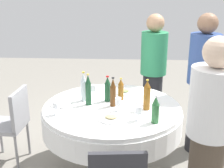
# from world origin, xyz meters

# --- Properties ---
(ground_plane) EXTENTS (10.00, 10.00, 0.00)m
(ground_plane) POSITION_xyz_m (0.00, 0.00, 0.00)
(ground_plane) COLOR gray
(dining_table) EXTENTS (1.45, 1.45, 0.74)m
(dining_table) POSITION_xyz_m (0.00, 0.00, 0.59)
(dining_table) COLOR white
(dining_table) RESTS_ON ground_plane
(bottle_brown_south) EXTENTS (0.06, 0.06, 0.31)m
(bottle_brown_south) POSITION_xyz_m (0.01, -0.00, 0.88)
(bottle_brown_south) COLOR #593314
(bottle_brown_south) RESTS_ON dining_table
(bottle_dark_green_near) EXTENTS (0.06, 0.06, 0.33)m
(bottle_dark_green_near) POSITION_xyz_m (-0.25, 0.02, 0.90)
(bottle_dark_green_near) COLOR #194728
(bottle_dark_green_near) RESTS_ON dining_table
(bottle_amber_right) EXTENTS (0.06, 0.06, 0.25)m
(bottle_amber_right) POSITION_xyz_m (0.09, 0.18, 0.85)
(bottle_amber_right) COLOR #8C5619
(bottle_amber_right) RESTS_ON dining_table
(bottle_dark_green_mid) EXTENTS (0.06, 0.06, 0.28)m
(bottle_dark_green_mid) POSITION_xyz_m (-0.06, 0.13, 0.87)
(bottle_dark_green_mid) COLOR #194728
(bottle_dark_green_mid) RESTS_ON dining_table
(bottle_amber_left) EXTENTS (0.07, 0.07, 0.31)m
(bottle_amber_left) POSITION_xyz_m (0.35, -0.07, 0.89)
(bottle_amber_left) COLOR #8C5619
(bottle_amber_left) RESTS_ON dining_table
(bottle_clear_front) EXTENTS (0.07, 0.07, 0.32)m
(bottle_clear_front) POSITION_xyz_m (-0.31, 0.13, 0.89)
(bottle_clear_front) COLOR silver
(bottle_clear_front) RESTS_ON dining_table
(bottle_green_west) EXTENTS (0.07, 0.07, 0.26)m
(bottle_green_west) POSITION_xyz_m (0.41, -0.37, 0.86)
(bottle_green_west) COLOR #2D6B38
(bottle_green_west) RESTS_ON dining_table
(wine_glass_mid) EXTENTS (0.07, 0.07, 0.14)m
(wine_glass_mid) POSITION_xyz_m (0.26, -0.33, 0.84)
(wine_glass_mid) COLOR white
(wine_glass_mid) RESTS_ON dining_table
(wine_glass_left) EXTENTS (0.06, 0.06, 0.13)m
(wine_glass_left) POSITION_xyz_m (-0.52, -0.25, 0.83)
(wine_glass_left) COLOR white
(wine_glass_left) RESTS_ON dining_table
(wine_glass_front) EXTENTS (0.06, 0.06, 0.15)m
(wine_glass_front) POSITION_xyz_m (-0.22, 0.23, 0.84)
(wine_glass_front) COLOR white
(wine_glass_front) RESTS_ON dining_table
(wine_glass_west) EXTENTS (0.06, 0.06, 0.14)m
(wine_glass_west) POSITION_xyz_m (0.07, -0.13, 0.84)
(wine_glass_west) COLOR white
(wine_glass_west) RESTS_ON dining_table
(plate_east) EXTENTS (0.26, 0.26, 0.02)m
(plate_east) POSITION_xyz_m (0.37, 0.12, 0.75)
(plate_east) COLOR white
(plate_east) RESTS_ON dining_table
(plate_outer) EXTENTS (0.24, 0.24, 0.04)m
(plate_outer) POSITION_xyz_m (0.12, 0.39, 0.75)
(plate_outer) COLOR white
(plate_outer) RESTS_ON dining_table
(plate_north) EXTENTS (0.25, 0.25, 0.04)m
(plate_north) POSITION_xyz_m (0.01, -0.32, 0.75)
(plate_north) COLOR white
(plate_north) RESTS_ON dining_table
(fork_near) EXTENTS (0.09, 0.17, 0.00)m
(fork_near) POSITION_xyz_m (-0.23, -0.43, 0.74)
(fork_near) COLOR silver
(fork_near) RESTS_ON dining_table
(spoon_right) EXTENTS (0.07, 0.18, 0.00)m
(spoon_right) POSITION_xyz_m (-0.23, -0.17, 0.74)
(spoon_right) COLOR silver
(spoon_right) RESTS_ON dining_table
(folded_napkin) EXTENTS (0.20, 0.20, 0.02)m
(folded_napkin) POSITION_xyz_m (-0.53, -0.01, 0.75)
(folded_napkin) COLOR white
(folded_napkin) RESTS_ON dining_table
(person_south) EXTENTS (0.34, 0.34, 1.65)m
(person_south) POSITION_xyz_m (1.00, 0.44, 0.87)
(person_south) COLOR #26262B
(person_south) RESTS_ON ground_plane
(person_near) EXTENTS (0.34, 0.34, 1.61)m
(person_near) POSITION_xyz_m (0.76, -0.85, 0.85)
(person_near) COLOR #4C3F33
(person_near) RESTS_ON ground_plane
(person_right) EXTENTS (0.34, 0.34, 1.58)m
(person_right) POSITION_xyz_m (0.49, 0.97, 0.83)
(person_right) COLOR #26262B
(person_right) RESTS_ON ground_plane
(chair_front) EXTENTS (0.42, 0.42, 0.87)m
(chair_front) POSITION_xyz_m (-1.10, 0.06, 0.52)
(chair_front) COLOR #99999E
(chair_front) RESTS_ON ground_plane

